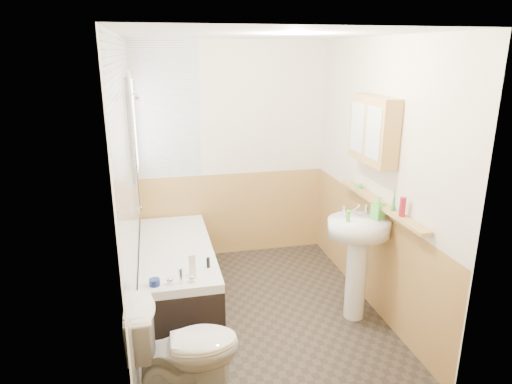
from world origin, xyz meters
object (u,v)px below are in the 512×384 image
sink (358,248)px  medicine_cabinet (373,130)px  bathtub (177,270)px  pine_shelf (380,204)px  toilet (185,349)px

sink → medicine_cabinet: (0.17, 0.21, 1.02)m
bathtub → sink: sink is taller
bathtub → pine_shelf: pine_shelf is taller
pine_shelf → toilet: bearing=-158.6°
toilet → sink: sink is taller
sink → medicine_cabinet: 1.06m
toilet → medicine_cabinet: medicine_cabinet is taller
sink → pine_shelf: 0.44m
bathtub → medicine_cabinet: 2.33m
toilet → medicine_cabinet: 2.39m
toilet → pine_shelf: size_ratio=0.54×
toilet → sink: (1.60, 0.68, 0.31)m
toilet → pine_shelf: pine_shelf is taller
pine_shelf → sink: bearing=-171.7°
bathtub → toilet: (-0.03, -1.45, 0.11)m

